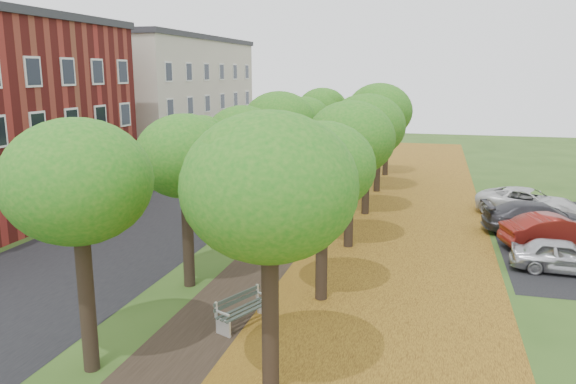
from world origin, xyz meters
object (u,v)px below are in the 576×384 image
Objects in this scene: bench at (243,309)px; car_silver at (563,256)px; car_red at (557,233)px; car_white at (528,202)px; car_grey at (539,218)px.

bench is 12.68m from car_silver.
car_red reaches higher than car_white.
car_silver is at bearing -160.63° from car_white.
car_grey is at bearing 3.11° from car_silver.
car_red reaches higher than car_silver.
car_grey is at bearing -14.55° from bench.
bench is 19.36m from car_white.
car_grey is (0.00, 5.43, 0.10)m from car_silver.
car_red is at bearing -3.31° from car_silver.
car_white is (0.00, 9.00, 0.07)m from car_silver.
bench is at bearing 118.04° from car_red.
car_red is (10.63, 10.34, 0.27)m from bench.
car_white reaches higher than car_silver.
car_silver is 9.00m from car_white.
car_white is (10.30, 16.40, 0.24)m from bench.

